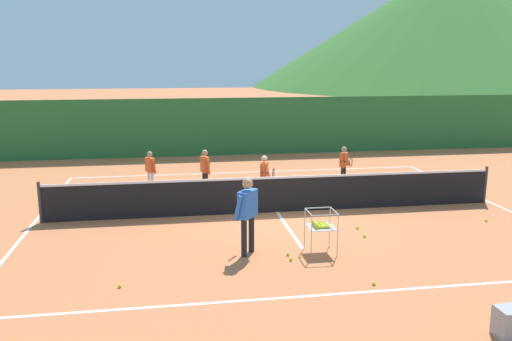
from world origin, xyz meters
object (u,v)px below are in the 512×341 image
object	(u,v)px
student_1	(205,167)
tennis_ball_4	(288,254)
instructor	(247,209)
tennis_ball_1	(486,220)
tennis_ball_2	(120,286)
student_3	(344,162)
tennis_ball_6	(365,236)
tennis_ball_0	(291,259)
tennis_net	(277,194)
student_0	(150,168)
tennis_ball_5	(374,283)
ball_cart	(320,225)
tennis_ball_3	(357,228)
student_2	(265,173)

from	to	relation	value
student_1	tennis_ball_4	distance (m)	5.66
student_1	instructor	bearing A→B (deg)	-83.99
tennis_ball_1	tennis_ball_2	xyz separation A→B (m)	(-8.76, -2.57, 0.00)
tennis_ball_4	instructor	bearing A→B (deg)	163.21
student_3	tennis_ball_6	world-z (taller)	student_3
tennis_ball_2	tennis_ball_4	bearing A→B (deg)	17.69
student_1	tennis_ball_0	bearing A→B (deg)	-76.62
tennis_net	tennis_ball_2	distance (m)	5.65
tennis_ball_4	tennis_ball_0	bearing A→B (deg)	-90.96
student_3	tennis_ball_6	bearing A→B (deg)	-102.72
student_0	tennis_ball_5	bearing A→B (deg)	-61.02
instructor	tennis_ball_2	world-z (taller)	instructor
student_0	tennis_ball_0	xyz separation A→B (m)	(3.00, -6.25, -0.72)
instructor	student_1	bearing A→B (deg)	96.01
ball_cart	tennis_ball_2	bearing A→B (deg)	-163.65
instructor	tennis_net	bearing A→B (deg)	67.41
student_3	ball_cart	bearing A→B (deg)	-112.79
tennis_ball_0	tennis_ball_4	bearing A→B (deg)	89.04
tennis_ball_3	tennis_ball_6	world-z (taller)	same
instructor	tennis_ball_5	world-z (taller)	instructor
student_2	tennis_ball_2	distance (m)	6.68
instructor	ball_cart	size ratio (longest dim) A/B	1.82
tennis_ball_3	tennis_ball_4	xyz separation A→B (m)	(-2.03, -1.46, 0.00)
ball_cart	tennis_ball_2	distance (m)	4.25
student_0	student_1	distance (m)	1.72
tennis_net	tennis_ball_2	xyz separation A→B (m)	(-3.72, -4.23, -0.47)
tennis_net	student_0	world-z (taller)	student_0
tennis_ball_3	tennis_ball_6	distance (m)	0.61
student_1	tennis_ball_0	xyz separation A→B (m)	(1.36, -5.73, -0.78)
tennis_ball_0	tennis_ball_3	world-z (taller)	same
tennis_net	tennis_ball_4	bearing A→B (deg)	-97.10
tennis_ball_1	tennis_ball_6	distance (m)	3.51
student_2	ball_cart	distance (m)	4.41
tennis_ball_2	tennis_ball_6	world-z (taller)	same
student_2	student_3	size ratio (longest dim) A/B	1.02
student_0	tennis_ball_1	size ratio (longest dim) A/B	18.49
instructor	ball_cart	world-z (taller)	instructor
instructor	tennis_ball_0	bearing A→B (deg)	-33.18
tennis_ball_5	tennis_ball_6	world-z (taller)	same
tennis_net	instructor	xyz separation A→B (m)	(-1.21, -2.92, 0.48)
tennis_ball_2	tennis_net	bearing A→B (deg)	48.66
student_2	instructor	bearing A→B (deg)	-104.62
instructor	tennis_ball_3	xyz separation A→B (m)	(2.85, 1.21, -0.95)
tennis_net	tennis_ball_6	xyz separation A→B (m)	(1.59, -2.31, -0.47)
ball_cart	instructor	bearing A→B (deg)	175.39
tennis_ball_5	tennis_ball_6	size ratio (longest dim) A/B	1.00
ball_cart	tennis_ball_5	xyz separation A→B (m)	(0.51, -1.80, -0.55)
tennis_ball_2	tennis_ball_5	size ratio (longest dim) A/B	1.00
instructor	student_3	xyz separation A→B (m)	(3.93, 5.58, -0.22)
tennis_net	tennis_ball_5	xyz separation A→B (m)	(0.83, -4.84, -0.47)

